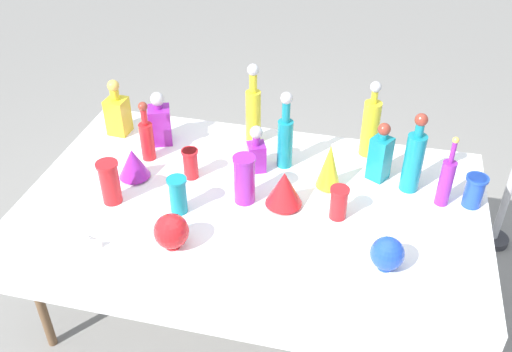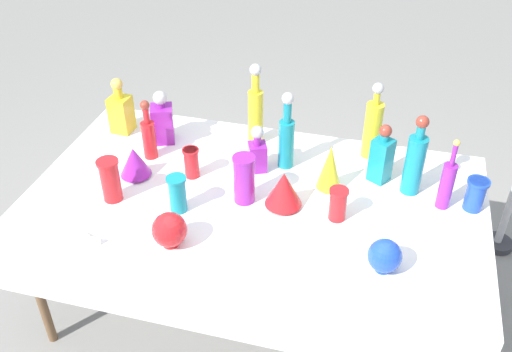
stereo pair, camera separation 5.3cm
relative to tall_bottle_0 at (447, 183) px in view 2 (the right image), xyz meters
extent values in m
plane|color=gray|center=(-0.83, -0.13, -0.89)|extent=(40.00, 40.00, 0.00)
cube|color=white|center=(-0.83, -0.13, -0.14)|extent=(2.07, 1.16, 0.03)
cube|color=white|center=(-0.83, -0.71, -0.28)|extent=(2.07, 0.01, 0.31)
cylinder|color=brown|center=(-1.76, -0.61, -0.52)|extent=(0.04, 0.04, 0.73)
cylinder|color=brown|center=(-1.76, 0.35, -0.52)|extent=(0.04, 0.04, 0.73)
cylinder|color=brown|center=(0.11, 0.35, -0.52)|extent=(0.04, 0.04, 0.73)
cylinder|color=purple|center=(0.00, 0.00, -0.01)|extent=(0.06, 0.06, 0.22)
cylinder|color=purple|center=(0.00, 0.00, 0.15)|extent=(0.02, 0.02, 0.10)
sphere|color=gold|center=(0.00, 0.00, 0.21)|extent=(0.03, 0.03, 0.03)
cylinder|color=red|center=(-1.42, 0.03, -0.03)|extent=(0.07, 0.07, 0.19)
cylinder|color=red|center=(-1.42, 0.03, 0.11)|extent=(0.03, 0.03, 0.09)
sphere|color=maroon|center=(-1.42, 0.03, 0.17)|extent=(0.05, 0.05, 0.05)
cylinder|color=teal|center=(-0.15, 0.08, 0.02)|extent=(0.09, 0.09, 0.29)
cylinder|color=teal|center=(-0.15, 0.08, 0.19)|extent=(0.04, 0.04, 0.07)
sphere|color=maroon|center=(-0.15, 0.08, 0.24)|extent=(0.06, 0.06, 0.06)
cylinder|color=yellow|center=(-0.95, 0.31, 0.02)|extent=(0.08, 0.08, 0.29)
cylinder|color=yellow|center=(-0.95, 0.31, 0.22)|extent=(0.04, 0.04, 0.10)
sphere|color=#B2B2B7|center=(-0.95, 0.31, 0.28)|extent=(0.06, 0.06, 0.06)
cylinder|color=teal|center=(-0.75, 0.13, 0.00)|extent=(0.08, 0.08, 0.25)
cylinder|color=teal|center=(-0.75, 0.13, 0.18)|extent=(0.04, 0.04, 0.11)
sphere|color=#B2B2B7|center=(-0.75, 0.13, 0.25)|extent=(0.06, 0.06, 0.06)
cylinder|color=yellow|center=(-0.36, 0.33, 0.02)|extent=(0.09, 0.09, 0.29)
cylinder|color=yellow|center=(-0.36, 0.33, 0.20)|extent=(0.03, 0.03, 0.07)
sphere|color=#B2B2B7|center=(-0.36, 0.33, 0.25)|extent=(0.05, 0.05, 0.05)
cube|color=teal|center=(-0.29, 0.13, -0.02)|extent=(0.12, 0.12, 0.22)
cylinder|color=teal|center=(-0.29, 0.13, 0.11)|extent=(0.04, 0.04, 0.03)
sphere|color=maroon|center=(-0.29, 0.13, 0.14)|extent=(0.06, 0.06, 0.06)
cube|color=yellow|center=(-1.66, 0.23, -0.03)|extent=(0.11, 0.11, 0.20)
cylinder|color=yellow|center=(-1.66, 0.23, 0.10)|extent=(0.05, 0.05, 0.06)
sphere|color=gold|center=(-1.66, 0.23, 0.15)|extent=(0.06, 0.06, 0.06)
cube|color=purple|center=(-1.41, 0.19, -0.03)|extent=(0.14, 0.14, 0.20)
cylinder|color=purple|center=(-1.41, 0.19, 0.09)|extent=(0.04, 0.04, 0.03)
sphere|color=#B2B2B7|center=(-1.41, 0.19, 0.13)|extent=(0.07, 0.07, 0.07)
cube|color=purple|center=(-0.87, 0.06, -0.05)|extent=(0.11, 0.11, 0.14)
cylinder|color=purple|center=(-0.87, 0.06, 0.04)|extent=(0.04, 0.04, 0.05)
sphere|color=#B2B2B7|center=(-0.87, 0.06, 0.09)|extent=(0.06, 0.06, 0.06)
cylinder|color=red|center=(-1.44, -0.33, -0.02)|extent=(0.09, 0.09, 0.21)
cylinder|color=red|center=(-1.44, -0.33, 0.08)|extent=(0.10, 0.10, 0.01)
cylinder|color=teal|center=(-1.13, -0.33, -0.04)|extent=(0.08, 0.08, 0.17)
cylinder|color=teal|center=(-1.13, -0.33, 0.04)|extent=(0.09, 0.09, 0.01)
cylinder|color=red|center=(-0.44, -0.21, -0.05)|extent=(0.07, 0.07, 0.15)
cylinder|color=red|center=(-0.44, -0.21, 0.02)|extent=(0.08, 0.08, 0.01)
cylinder|color=purple|center=(-0.87, -0.19, -0.01)|extent=(0.09, 0.09, 0.23)
cylinder|color=purple|center=(-0.87, -0.19, 0.10)|extent=(0.10, 0.10, 0.01)
cylinder|color=blue|center=(0.13, 0.02, -0.05)|extent=(0.08, 0.08, 0.15)
cylinder|color=blue|center=(0.13, 0.02, 0.02)|extent=(0.10, 0.10, 0.01)
cylinder|color=red|center=(-1.16, -0.07, -0.05)|extent=(0.07, 0.07, 0.15)
cylinder|color=red|center=(-1.16, -0.07, 0.02)|extent=(0.08, 0.08, 0.01)
cylinder|color=yellow|center=(-0.51, 0.00, -0.12)|extent=(0.07, 0.07, 0.01)
cone|color=yellow|center=(-0.51, 0.00, 0.00)|extent=(0.11, 0.11, 0.22)
cylinder|color=purple|center=(-1.42, -0.14, -0.12)|extent=(0.08, 0.08, 0.01)
cone|color=purple|center=(-1.42, -0.14, -0.04)|extent=(0.15, 0.15, 0.14)
cylinder|color=red|center=(-0.69, -0.18, -0.12)|extent=(0.09, 0.09, 0.01)
cone|color=red|center=(-0.69, -0.18, -0.03)|extent=(0.17, 0.17, 0.16)
cylinder|color=red|center=(-1.08, -0.55, -0.12)|extent=(0.07, 0.07, 0.01)
sphere|color=red|center=(-1.08, -0.55, -0.04)|extent=(0.15, 0.15, 0.15)
cylinder|color=blue|center=(-0.22, -0.47, -0.12)|extent=(0.06, 0.06, 0.01)
sphere|color=blue|center=(-0.22, -0.47, -0.05)|extent=(0.13, 0.13, 0.13)
cube|color=white|center=(-1.44, -0.61, -0.11)|extent=(0.06, 0.03, 0.03)
cube|color=white|center=(-1.38, -0.63, -0.11)|extent=(0.06, 0.02, 0.04)
cylinder|color=#333338|center=(0.46, 0.70, -0.87)|extent=(0.18, 0.18, 0.04)
camera|label=1|loc=(-0.34, -2.15, 1.48)|focal=40.00mm
camera|label=2|loc=(-0.29, -2.14, 1.48)|focal=40.00mm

